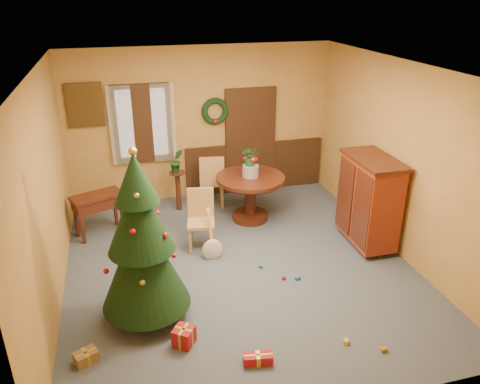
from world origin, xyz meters
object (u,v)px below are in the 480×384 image
object	(u,v)px
chair_near	(201,217)
sideboard	(369,199)
christmas_tree	(141,242)
dining_table	(250,190)
writing_desk	(98,205)

from	to	relation	value
chair_near	sideboard	distance (m)	2.66
christmas_tree	dining_table	bearing A→B (deg)	48.39
dining_table	chair_near	distance (m)	1.24
dining_table	christmas_tree	xyz separation A→B (m)	(-2.00, -2.26, 0.49)
chair_near	writing_desk	world-z (taller)	chair_near
christmas_tree	writing_desk	size ratio (longest dim) A/B	2.50
dining_table	chair_near	bearing A→B (deg)	-145.35
chair_near	christmas_tree	xyz separation A→B (m)	(-0.99, -1.55, 0.55)
christmas_tree	sideboard	size ratio (longest dim) A/B	1.53
christmas_tree	sideboard	distance (m)	3.70
dining_table	chair_near	size ratio (longest dim) A/B	1.24
writing_desk	sideboard	world-z (taller)	sideboard
christmas_tree	chair_near	bearing A→B (deg)	57.58
christmas_tree	sideboard	xyz separation A→B (m)	(3.56, 0.94, -0.28)
chair_near	sideboard	bearing A→B (deg)	-13.37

